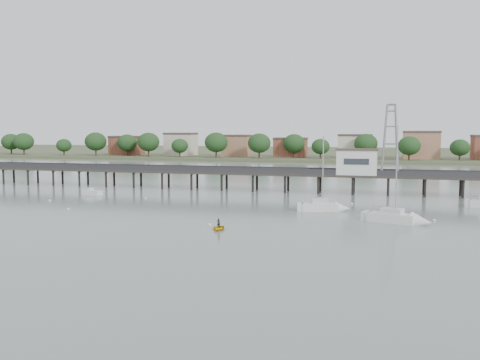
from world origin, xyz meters
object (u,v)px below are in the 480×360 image
(white_tender, at_px, (92,193))
(sailboat_d, at_px, (402,219))
(sailboat_c, at_px, (327,207))
(pier, at_px, (239,173))
(lattice_tower, at_px, (390,140))
(yellow_dinghy, at_px, (219,230))

(white_tender, bearing_deg, sailboat_d, -4.25)
(sailboat_c, xyz_separation_m, sailboat_d, (11.40, -8.81, -0.01))
(white_tender, bearing_deg, pier, 43.75)
(lattice_tower, height_order, white_tender, lattice_tower)
(pier, height_order, sailboat_d, sailboat_d)
(sailboat_d, bearing_deg, yellow_dinghy, -135.20)
(sailboat_d, distance_m, yellow_dinghy, 26.12)
(white_tender, relative_size, yellow_dinghy, 1.42)
(pier, bearing_deg, sailboat_c, -49.42)
(pier, distance_m, yellow_dinghy, 46.60)
(lattice_tower, height_order, sailboat_c, lattice_tower)
(lattice_tower, height_order, sailboat_d, lattice_tower)
(lattice_tower, relative_size, sailboat_d, 1.07)
(lattice_tower, height_order, yellow_dinghy, lattice_tower)
(white_tender, bearing_deg, sailboat_c, 1.74)
(pier, relative_size, white_tender, 34.83)
(white_tender, bearing_deg, lattice_tower, 28.07)
(yellow_dinghy, bearing_deg, pier, 96.85)
(sailboat_d, height_order, white_tender, sailboat_d)
(lattice_tower, xyz_separation_m, yellow_dinghy, (-21.95, -45.45, -11.10))
(sailboat_c, relative_size, yellow_dinghy, 4.21)
(pier, xyz_separation_m, white_tender, (-26.56, -16.03, -3.31))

